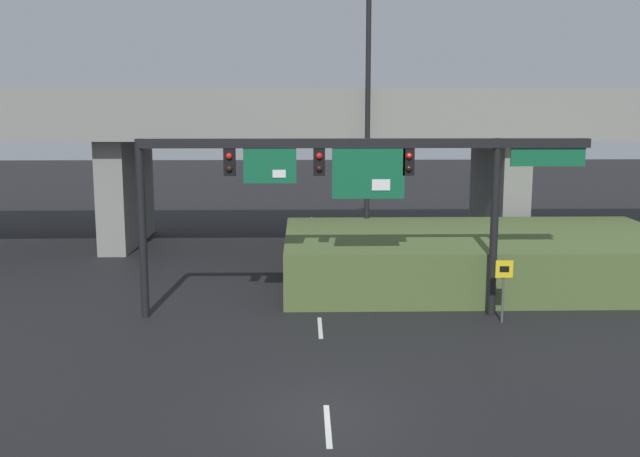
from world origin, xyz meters
TOP-DOWN VIEW (x-y plane):
  - ground_plane at (0.00, 0.00)m, footprint 160.00×160.00m
  - lane_markings at (0.00, 10.76)m, footprint 0.14×41.02m
  - signal_gantry at (1.04, 8.34)m, footprint 15.66×0.44m
  - speed_limit_sign at (6.30, 7.35)m, footprint 0.60×0.11m
  - highway_light_pole_near at (2.44, 17.34)m, footprint 0.70×0.36m
  - overpass_bridge at (0.00, 22.29)m, footprint 46.85×9.21m
  - grass_embankment at (6.77, 13.19)m, footprint 16.12×8.80m
  - parked_sedan_near_right at (10.09, 13.41)m, footprint 4.84×2.23m
  - parked_sedan_mid_right at (12.80, 13.47)m, footprint 5.04×2.72m

SIDE VIEW (x-z plane):
  - ground_plane at x=0.00m, z-range 0.00..0.00m
  - lane_markings at x=0.00m, z-range 0.00..0.01m
  - parked_sedan_mid_right at x=12.80m, z-range -0.05..1.38m
  - parked_sedan_near_right at x=10.09m, z-range -0.06..1.42m
  - grass_embankment at x=6.77m, z-range 0.00..2.11m
  - speed_limit_sign at x=6.30m, z-range 0.35..2.60m
  - signal_gantry at x=1.04m, z-range 1.94..8.23m
  - overpass_bridge at x=0.00m, z-range 1.90..10.06m
  - highway_light_pole_near at x=2.44m, z-range 0.38..17.24m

